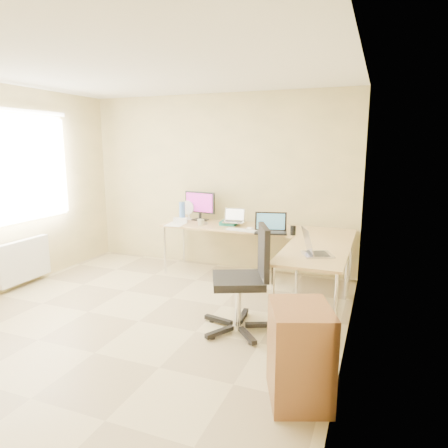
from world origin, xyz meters
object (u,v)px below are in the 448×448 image
at_px(laptop_center, 234,216).
at_px(mug, 201,222).
at_px(laptop_black, 271,223).
at_px(cabinet, 300,354).
at_px(office_chair, 238,283).
at_px(keyboard, 241,230).
at_px(desk_return, 313,283).
at_px(water_bottle, 182,212).
at_px(laptop_return, 318,244).
at_px(monitor, 200,206).
at_px(desk_fan, 189,211).
at_px(desk_main, 255,253).

bearing_deg(laptop_center, mug, -169.05).
distance_m(laptop_black, cabinet, 2.47).
height_order(laptop_black, cabinet, laptop_black).
bearing_deg(office_chair, keyboard, 83.50).
height_order(desk_return, water_bottle, water_bottle).
bearing_deg(laptop_return, laptop_black, 16.34).
height_order(monitor, laptop_black, monitor).
bearing_deg(laptop_center, water_bottle, 173.02).
bearing_deg(office_chair, water_bottle, 107.74).
bearing_deg(laptop_return, cabinet, 160.04).
bearing_deg(keyboard, desk_return, -26.20).
bearing_deg(cabinet, desk_return, 74.36).
distance_m(desk_return, keyboard, 1.34).
distance_m(monitor, laptop_black, 1.33).
distance_m(mug, water_bottle, 0.40).
xyz_separation_m(mug, cabinet, (1.88, -2.39, -0.42)).
distance_m(office_chair, cabinet, 1.22).
distance_m(monitor, keyboard, 0.99).
distance_m(desk_return, monitor, 2.33).
xyz_separation_m(keyboard, desk_fan, (-1.02, 0.50, 0.12)).
bearing_deg(water_bottle, keyboard, -14.62).
bearing_deg(monitor, keyboard, -21.44).
height_order(water_bottle, desk_fan, water_bottle).
xyz_separation_m(keyboard, laptop_return, (1.13, -0.86, 0.11)).
height_order(laptop_center, cabinet, laptop_center).
xyz_separation_m(monitor, laptop_black, (1.23, -0.49, -0.09)).
xyz_separation_m(desk_main, office_chair, (0.33, -1.64, 0.14)).
distance_m(laptop_black, keyboard, 0.41).
bearing_deg(desk_fan, laptop_center, -13.72).
relative_size(desk_return, desk_fan, 4.85).
bearing_deg(desk_main, laptop_return, -48.29).
xyz_separation_m(laptop_black, water_bottle, (-1.41, 0.26, 0.02)).
bearing_deg(laptop_black, monitor, 143.77).
height_order(laptop_center, desk_fan, desk_fan).
bearing_deg(laptop_return, mug, 37.20).
bearing_deg(laptop_black, mug, 158.97).
xyz_separation_m(monitor, keyboard, (0.84, -0.50, -0.21)).
bearing_deg(water_bottle, laptop_return, -27.56).
bearing_deg(laptop_black, laptop_center, 141.43).
bearing_deg(mug, cabinet, -51.74).
xyz_separation_m(desk_main, desk_fan, (-1.13, 0.20, 0.50)).
bearing_deg(desk_fan, cabinet, -49.50).
relative_size(desk_return, water_bottle, 4.31).
bearing_deg(office_chair, monitor, 100.26).
xyz_separation_m(desk_fan, office_chair, (1.45, -1.84, -0.36)).
relative_size(keyboard, mug, 4.28).
bearing_deg(cabinet, laptop_return, 72.83).
height_order(desk_main, cabinet, desk_main).
xyz_separation_m(water_bottle, desk_fan, (-0.01, 0.23, -0.02)).
relative_size(desk_main, water_bottle, 8.78).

